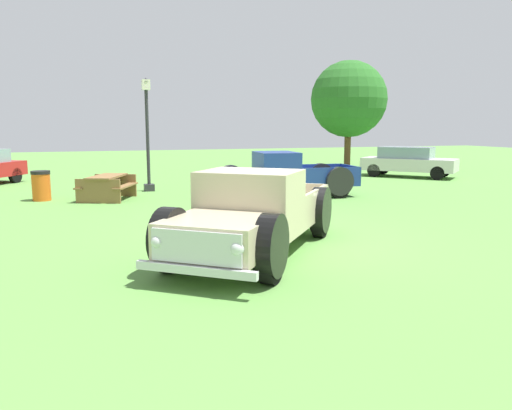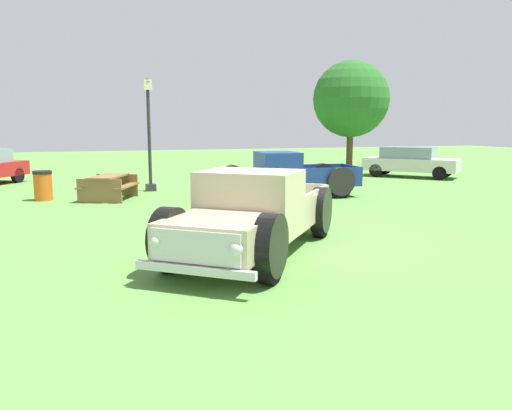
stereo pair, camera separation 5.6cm
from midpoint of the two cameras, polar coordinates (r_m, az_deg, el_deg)
The scene contains 8 objects.
ground_plane at distance 10.73m, azimuth 2.88°, elevation -3.81°, with size 80.00×80.00×0.00m, color #5B9342.
pickup_truck_foreground at distance 9.12m, azimuth -0.96°, elevation -1.29°, with size 4.59×5.13×1.57m.
pickup_truck_behind_left at distance 16.91m, azimuth 1.98°, elevation 3.33°, with size 5.05×2.28×1.50m.
sedan_distant_a at distance 24.58m, azimuth 16.71°, elevation 4.75°, with size 4.04×4.25×1.39m.
lamp_post_near at distance 18.79m, azimuth -12.22°, elevation 7.99°, with size 0.36×0.36×4.05m.
picnic_table at distance 16.99m, azimuth -16.51°, elevation 2.24°, with size 2.06×2.23×0.78m.
trash_can at distance 17.49m, azimuth -23.12°, elevation 2.03°, with size 0.59×0.59×0.95m.
oak_tree_east at distance 29.12m, azimuth 10.36°, elevation 11.64°, with size 4.21×4.21×5.93m.
Camera 1 is at (-3.93, -9.70, 2.37)m, focal length 35.51 mm.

